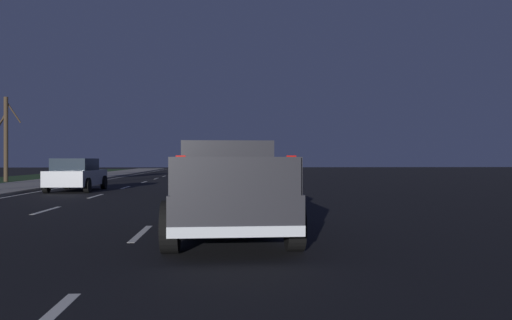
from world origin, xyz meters
The scene contains 8 objects.
ground centered at (27.00, 0.00, 0.00)m, with size 144.00×144.00×0.00m, color black.
sidewalk_shoulder centered at (27.00, 7.45, 0.06)m, with size 108.00×4.00×0.12m, color gray.
lane_markings centered at (30.25, 3.03, 0.00)m, with size 109.10×7.04×0.01m.
pickup_truck centered at (9.53, -3.49, 0.91)m, with size 5.48×2.40×1.87m.
sedan_silver centered at (24.22, 3.49, 0.78)m, with size 4.44×2.08×1.54m.
sedan_black centered at (39.96, -3.48, 0.78)m, with size 4.41×2.04×1.54m.
sedan_green centered at (19.16, -3.28, 0.78)m, with size 4.42×2.06×1.54m.
bare_tree_far centered at (35.20, 11.15, 3.01)m, with size 0.83×1.73×5.70m.
Camera 1 is at (-1.01, -3.38, 1.49)m, focal length 36.77 mm.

